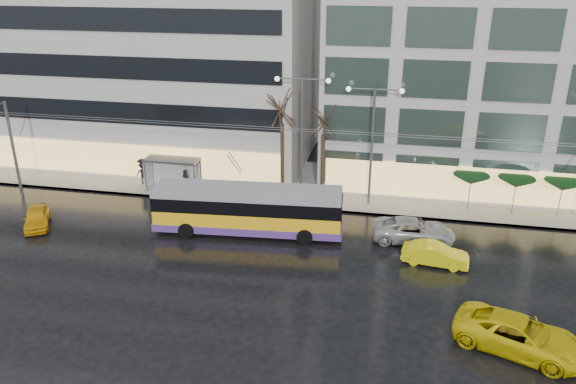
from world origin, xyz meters
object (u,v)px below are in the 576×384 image
(bus_shelter, at_px, (169,166))
(taxi_a, at_px, (37,217))
(street_lamp_near, at_px, (302,122))
(trolleybus, at_px, (248,211))

(bus_shelter, relative_size, taxi_a, 1.12)
(street_lamp_near, distance_m, taxi_a, 19.25)
(trolleybus, xyz_separation_m, taxi_a, (-14.20, -1.93, -0.89))
(bus_shelter, relative_size, street_lamp_near, 0.47)
(trolleybus, xyz_separation_m, street_lamp_near, (2.45, 6.12, 4.46))
(bus_shelter, xyz_separation_m, taxi_a, (-6.27, -7.93, -1.32))
(street_lamp_near, height_order, taxi_a, street_lamp_near)
(trolleybus, height_order, street_lamp_near, street_lamp_near)
(trolleybus, distance_m, street_lamp_near, 7.95)
(trolleybus, xyz_separation_m, bus_shelter, (-7.94, 6.00, 0.43))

